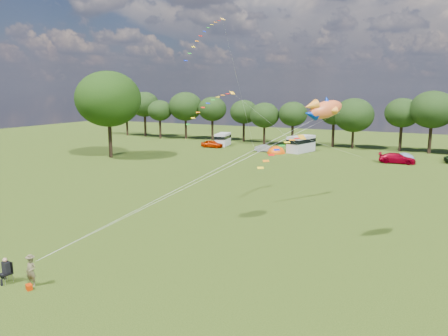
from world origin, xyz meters
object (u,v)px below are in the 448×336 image
at_px(car_b, 265,148).
at_px(big_tree, 108,99).
at_px(car_c, 397,158).
at_px(campervan_b, 223,139).
at_px(tent_orange, 276,153).
at_px(tent_greyblue, 404,161).
at_px(kite_flyer, 31,272).
at_px(fish_kite, 323,110).
at_px(camp_chair, 6,267).
at_px(campervan_c, 301,143).
at_px(car_a, 212,144).

bearing_deg(car_b, big_tree, 121.57).
xyz_separation_m(car_c, campervan_b, (-31.40, 6.43, 0.52)).
height_order(car_b, tent_orange, tent_orange).
bearing_deg(tent_orange, big_tree, -143.85).
bearing_deg(tent_greyblue, campervan_b, 173.44).
distance_m(car_c, campervan_b, 32.05).
xyz_separation_m(car_b, campervan_b, (-10.27, 4.22, 0.66)).
xyz_separation_m(kite_flyer, fish_kite, (12.15, 13.47, 8.42)).
height_order(kite_flyer, camp_chair, kite_flyer).
height_order(campervan_c, fish_kite, fish_kite).
bearing_deg(campervan_c, fish_kite, -146.56).
xyz_separation_m(car_c, camp_chair, (-15.17, -51.61, 0.13)).
relative_size(kite_flyer, fish_kite, 0.52).
bearing_deg(fish_kite, campervan_b, 69.59).
bearing_deg(kite_flyer, car_a, 96.47).
xyz_separation_m(car_c, fish_kite, (-1.44, -37.82, 8.50)).
distance_m(campervan_b, kite_flyer, 60.41).
xyz_separation_m(campervan_c, fish_kite, (14.26, -42.62, 7.75)).
bearing_deg(fish_kite, campervan_c, 53.99).
xyz_separation_m(car_b, camp_chair, (5.95, -53.82, 0.27)).
bearing_deg(camp_chair, car_a, 113.00).
xyz_separation_m(tent_orange, kite_flyer, (5.36, -52.84, 0.79)).
bearing_deg(car_c, tent_greyblue, -16.94).
xyz_separation_m(car_c, kite_flyer, (-13.59, -51.29, 0.08)).
relative_size(campervan_c, kite_flyer, 3.73).
height_order(car_a, tent_greyblue, car_a).
bearing_deg(car_b, campervan_b, 59.00).
relative_size(tent_greyblue, kite_flyer, 2.17).
relative_size(car_b, campervan_b, 0.66).
bearing_deg(tent_greyblue, car_b, -178.63).
relative_size(big_tree, tent_greyblue, 3.79).
xyz_separation_m(campervan_c, tent_orange, (-3.25, -3.25, -1.45)).
bearing_deg(campervan_c, kite_flyer, -162.90).
distance_m(big_tree, car_a, 21.00).
bearing_deg(campervan_b, tent_greyblue, -108.24).
relative_size(campervan_c, tent_orange, 1.82).
distance_m(car_a, kite_flyer, 57.29).
bearing_deg(camp_chair, campervan_b, 111.63).
distance_m(big_tree, fish_kite, 45.67).
relative_size(big_tree, kite_flyer, 8.23).
relative_size(big_tree, fish_kite, 4.29).
distance_m(campervan_b, camp_chair, 60.26).
height_order(big_tree, campervan_b, big_tree).
relative_size(car_a, campervan_b, 0.81).
xyz_separation_m(car_a, tent_greyblue, (32.60, -0.28, -0.67)).
height_order(car_b, tent_greyblue, tent_greyblue).
bearing_deg(campervan_b, campervan_c, -107.59).
distance_m(campervan_c, tent_greyblue, 16.64).
xyz_separation_m(big_tree, tent_greyblue, (41.28, 16.94, -9.00)).
bearing_deg(fish_kite, car_a, 72.18).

